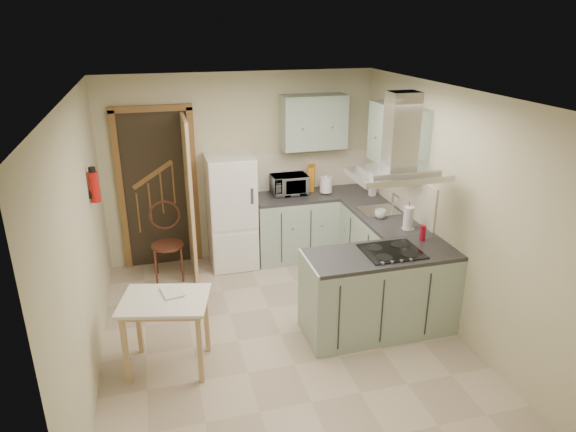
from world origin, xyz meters
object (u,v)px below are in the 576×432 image
object	(u,v)px
extractor_hood	(398,174)
drop_leaf_table	(168,333)
fridge	(231,212)
bentwood_chair	(168,245)
microwave	(289,185)
peninsula	(380,292)

from	to	relation	value
extractor_hood	drop_leaf_table	distance (m)	2.65
fridge	bentwood_chair	size ratio (longest dim) A/B	1.66
bentwood_chair	microwave	bearing A→B (deg)	11.75
extractor_hood	fridge	bearing A→B (deg)	123.79
fridge	peninsula	xyz separation A→B (m)	(1.22, -1.98, -0.30)
fridge	peninsula	size ratio (longest dim) A/B	0.97
extractor_hood	bentwood_chair	bearing A→B (deg)	140.62
microwave	fridge	bearing A→B (deg)	-175.17
drop_leaf_table	bentwood_chair	distance (m)	1.85
bentwood_chair	fridge	bearing A→B (deg)	15.12
extractor_hood	microwave	size ratio (longest dim) A/B	1.89
peninsula	microwave	bearing A→B (deg)	101.43
drop_leaf_table	bentwood_chair	bearing A→B (deg)	100.86
drop_leaf_table	bentwood_chair	world-z (taller)	bentwood_chair
microwave	bentwood_chair	bearing A→B (deg)	-171.54
fridge	drop_leaf_table	world-z (taller)	fridge
bentwood_chair	microwave	xyz separation A→B (m)	(1.66, 0.27, 0.58)
bentwood_chair	microwave	distance (m)	1.78
fridge	drop_leaf_table	size ratio (longest dim) A/B	1.92
extractor_hood	bentwood_chair	size ratio (longest dim) A/B	1.00
peninsula	extractor_hood	distance (m)	1.27
extractor_hood	drop_leaf_table	xyz separation A→B (m)	(-2.28, -0.06, -1.35)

